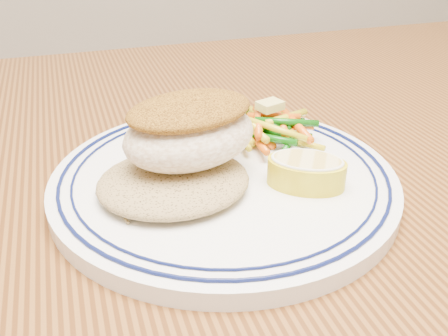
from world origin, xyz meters
TOP-DOWN VIEW (x-y plane):
  - dining_table at (0.00, 0.00)m, footprint 1.50×0.90m
  - plate at (-0.02, -0.03)m, footprint 0.29×0.29m
  - rice_pilaf at (-0.07, -0.04)m, footprint 0.12×0.11m
  - fish_fillet at (-0.05, -0.03)m, footprint 0.13×0.11m
  - vegetable_pile at (0.04, 0.02)m, footprint 0.10×0.09m
  - butter_pat at (0.04, 0.03)m, footprint 0.03×0.02m
  - lemon_wedge at (0.03, -0.07)m, footprint 0.08×0.08m

SIDE VIEW (x-z plane):
  - dining_table at x=0.00m, z-range 0.28..1.03m
  - plate at x=-0.02m, z-range 0.75..0.77m
  - rice_pilaf at x=-0.07m, z-range 0.77..0.79m
  - lemon_wedge at x=0.03m, z-range 0.77..0.79m
  - vegetable_pile at x=0.04m, z-range 0.76..0.79m
  - butter_pat at x=0.04m, z-range 0.79..0.80m
  - fish_fillet at x=-0.05m, z-range 0.78..0.84m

